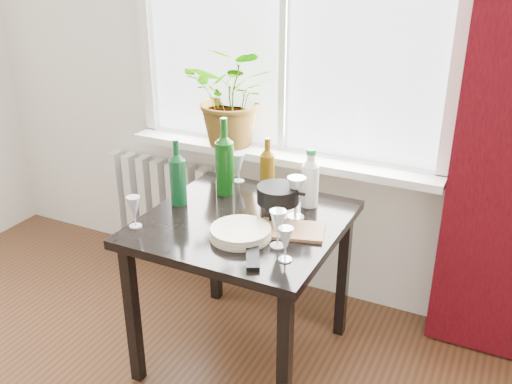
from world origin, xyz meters
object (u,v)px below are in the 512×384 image
at_px(wineglass_front_left, 134,212).
at_px(cutting_board, 292,230).
at_px(wine_bottle_right, 225,156).
at_px(tv_remote, 253,258).
at_px(potted_plant, 234,96).
at_px(bottle_amber, 267,166).
at_px(plate_stack, 240,232).
at_px(wine_bottle_left, 177,172).
at_px(cleaning_bottle, 310,178).
at_px(wineglass_far_right, 285,244).
at_px(wineglass_front_right, 278,228).
at_px(table, 243,238).
at_px(wineglass_back_center, 296,197).
at_px(wineglass_back_left, 239,168).
at_px(radiator, 168,203).
at_px(fondue_pot, 278,201).

distance_m(wineglass_front_left, cutting_board, 0.67).
bearing_deg(wine_bottle_right, tv_remote, -51.86).
xyz_separation_m(potted_plant, bottle_amber, (0.34, -0.30, -0.23)).
xyz_separation_m(wine_bottle_right, plate_stack, (0.27, -0.37, -0.17)).
xyz_separation_m(wine_bottle_left, cleaning_bottle, (0.55, 0.25, -0.02)).
relative_size(wineglass_far_right, cutting_board, 0.53).
distance_m(wine_bottle_right, plate_stack, 0.49).
bearing_deg(wineglass_front_left, wineglass_front_right, 10.18).
bearing_deg(table, wineglass_back_center, 31.03).
relative_size(wine_bottle_left, wineglass_front_right, 1.96).
relative_size(wineglass_back_left, wineglass_front_left, 1.06).
bearing_deg(bottle_amber, cleaning_bottle, -9.69).
xyz_separation_m(potted_plant, plate_stack, (0.42, -0.75, -0.35)).
relative_size(bottle_amber, cutting_board, 1.06).
height_order(table, cutting_board, cutting_board).
bearing_deg(cutting_board, wineglass_back_center, 105.56).
distance_m(wine_bottle_left, wineglass_back_left, 0.39).
xyz_separation_m(wineglass_back_center, tv_remote, (-0.01, -0.41, -0.09)).
height_order(potted_plant, plate_stack, potted_plant).
distance_m(potted_plant, bottle_amber, 0.51).
xyz_separation_m(potted_plant, wine_bottle_right, (0.15, -0.39, -0.18)).
bearing_deg(cleaning_bottle, cutting_board, -84.09).
bearing_deg(wineglass_front_left, wine_bottle_right, 70.03).
bearing_deg(tv_remote, radiator, 111.05).
relative_size(wineglass_far_right, tv_remote, 0.83).
distance_m(table, cleaning_bottle, 0.41).
bearing_deg(plate_stack, tv_remote, -48.27).
bearing_deg(table, radiator, 143.46).
bearing_deg(plate_stack, radiator, 139.55).
distance_m(radiator, wine_bottle_left, 0.95).
bearing_deg(wineglass_far_right, cleaning_bottle, 100.81).
relative_size(wineglass_front_right, cutting_board, 0.60).
bearing_deg(wine_bottle_left, plate_stack, -22.18).
height_order(plate_stack, fondue_pot, fondue_pot).
bearing_deg(fondue_pot, wine_bottle_left, -153.84).
height_order(potted_plant, tv_remote, potted_plant).
bearing_deg(wineglass_front_right, wine_bottle_right, 140.04).
relative_size(radiator, wineglass_back_left, 5.30).
distance_m(potted_plant, wineglass_far_right, 1.12).
relative_size(wineglass_front_right, fondue_pot, 0.75).
distance_m(cleaning_bottle, wineglass_back_left, 0.44).
bearing_deg(potted_plant, wine_bottle_left, -88.44).
xyz_separation_m(cleaning_bottle, wineglass_back_left, (-0.43, 0.11, -0.06)).
relative_size(radiator, cleaning_bottle, 2.90).
bearing_deg(potted_plant, bottle_amber, -41.88).
relative_size(tv_remote, cutting_board, 0.64).
relative_size(wine_bottle_right, wineglass_front_right, 2.38).
bearing_deg(bottle_amber, plate_stack, -78.87).
relative_size(cleaning_bottle, fondue_pot, 1.29).
distance_m(radiator, fondue_pot, 1.19).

